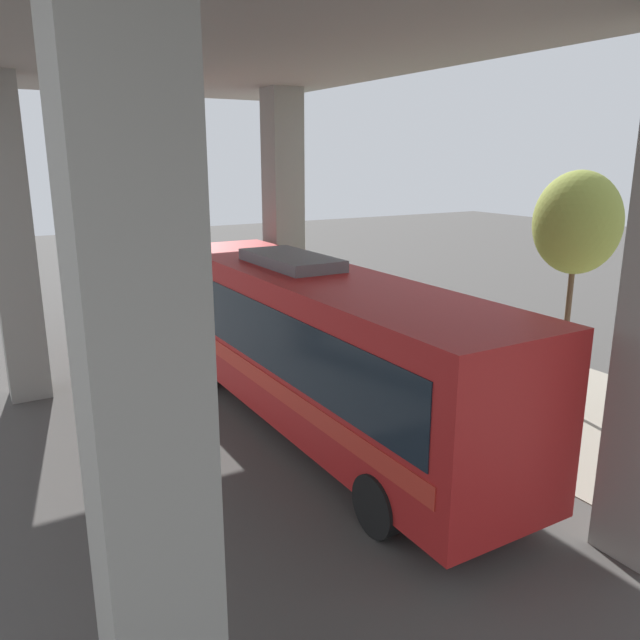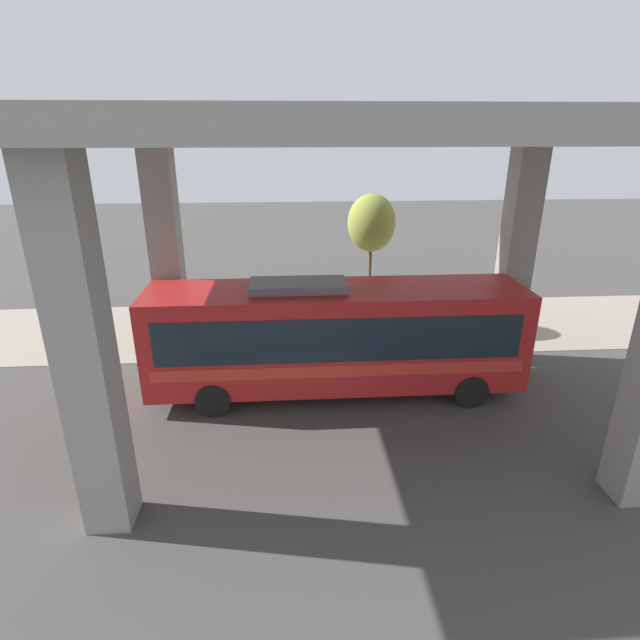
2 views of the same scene
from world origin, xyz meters
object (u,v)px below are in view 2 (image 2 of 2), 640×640
object	(u,v)px
fire_hydrant	(236,333)
planter_middle	(288,314)
planter_front	(295,331)
bus	(336,334)
street_tree_near	(372,223)
planter_back	(326,311)

from	to	relation	value
fire_hydrant	planter_middle	bearing A→B (deg)	114.74
fire_hydrant	planter_front	size ratio (longest dim) A/B	0.68
bus	street_tree_near	bearing A→B (deg)	160.74
planter_middle	planter_back	distance (m)	1.53
planter_front	planter_back	distance (m)	2.12
bus	fire_hydrant	size ratio (longest dim) A/B	10.03
planter_front	street_tree_near	bearing A→B (deg)	128.53
planter_front	planter_back	xyz separation A→B (m)	(-1.71, 1.26, 0.11)
planter_back	fire_hydrant	bearing A→B (deg)	-73.15
planter_back	planter_middle	bearing A→B (deg)	-84.20
fire_hydrant	planter_back	distance (m)	3.64
street_tree_near	planter_front	bearing A→B (deg)	-51.47
fire_hydrant	planter_back	size ratio (longest dim) A/B	0.57
planter_front	planter_middle	distance (m)	1.58
fire_hydrant	planter_front	xyz separation A→B (m)	(0.66, 2.20, 0.29)
planter_middle	street_tree_near	bearing A→B (deg)	104.83
planter_front	street_tree_near	xyz separation A→B (m)	(-2.43, 3.05, 3.41)
planter_back	street_tree_near	xyz separation A→B (m)	(-0.72, 1.80, 3.30)
bus	planter_back	bearing A→B (deg)	178.85
bus	planter_front	world-z (taller)	bus
bus	planter_back	xyz separation A→B (m)	(-4.69, 0.09, -1.00)
planter_back	street_tree_near	bearing A→B (deg)	111.94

